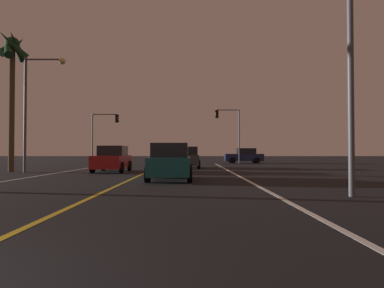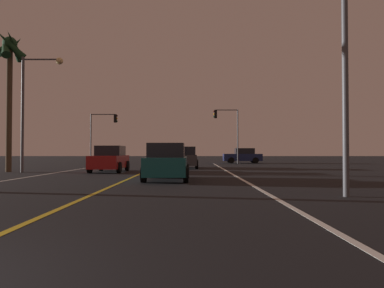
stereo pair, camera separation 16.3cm
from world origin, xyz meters
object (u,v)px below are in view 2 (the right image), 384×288
object	(u,v)px
street_lamp_right_near	(329,37)
car_oncoming	(111,159)
car_ahead_far	(186,158)
street_lamp_left_mid	(34,98)
traffic_light_near_right	(228,124)
car_crossing_side	(244,156)
car_lead_same_lane	(168,162)
traffic_light_near_left	(105,127)
palm_tree_left_mid	(11,59)

from	to	relation	value
street_lamp_right_near	car_oncoming	bearing A→B (deg)	-53.57
car_ahead_far	street_lamp_left_mid	xyz separation A→B (m)	(-9.46, -5.94, 3.89)
traffic_light_near_right	street_lamp_right_near	xyz separation A→B (m)	(0.18, -28.59, 0.34)
street_lamp_right_near	car_ahead_far	bearing A→B (deg)	-75.61
car_crossing_side	car_ahead_far	bearing A→B (deg)	62.46
street_lamp_right_near	car_lead_same_lane	bearing A→B (deg)	-49.24
street_lamp_left_mid	car_oncoming	bearing A→B (deg)	11.27
car_lead_same_lane	car_oncoming	xyz separation A→B (m)	(-4.20, 6.70, 0.00)
car_ahead_far	traffic_light_near_left	xyz separation A→B (m)	(-9.23, 10.90, 3.24)
car_lead_same_lane	street_lamp_right_near	world-z (taller)	street_lamp_right_near
car_lead_same_lane	traffic_light_near_left	size ratio (longest dim) A/B	0.79
street_lamp_right_near	street_lamp_left_mid	bearing A→B (deg)	-40.04
palm_tree_left_mid	traffic_light_near_right	bearing A→B (deg)	45.62
street_lamp_left_mid	street_lamp_right_near	bearing A→B (deg)	-40.04
car_lead_same_lane	street_lamp_left_mid	world-z (taller)	street_lamp_left_mid
car_lead_same_lane	traffic_light_near_left	distance (m)	24.41
street_lamp_right_near	traffic_light_near_right	bearing A→B (deg)	-89.65
street_lamp_right_near	palm_tree_left_mid	distance (m)	20.41
car_lead_same_lane	street_lamp_left_mid	bearing A→B (deg)	56.83
street_lamp_left_mid	palm_tree_left_mid	size ratio (longest dim) A/B	0.79
car_crossing_side	street_lamp_right_near	xyz separation A→B (m)	(-1.78, -29.81, 3.89)
car_oncoming	traffic_light_near_left	xyz separation A→B (m)	(-4.40, 15.91, 3.24)
street_lamp_left_mid	palm_tree_left_mid	bearing A→B (deg)	157.88
street_lamp_left_mid	car_ahead_far	bearing A→B (deg)	32.11
car_lead_same_lane	traffic_light_near_right	distance (m)	23.42
car_crossing_side	car_lead_same_lane	world-z (taller)	same
car_lead_same_lane	traffic_light_near_left	world-z (taller)	traffic_light_near_left
car_crossing_side	traffic_light_near_right	world-z (taller)	traffic_light_near_right
traffic_light_near_left	street_lamp_right_near	size ratio (longest dim) A/B	0.75
car_lead_same_lane	street_lamp_right_near	distance (m)	8.81
car_ahead_far	car_oncoming	bearing A→B (deg)	136.09
traffic_light_near_right	street_lamp_right_near	world-z (taller)	street_lamp_right_near
traffic_light_near_left	street_lamp_right_near	bearing A→B (deg)	-64.29
traffic_light_near_right	palm_tree_left_mid	distance (m)	22.67
car_ahead_far	traffic_light_near_right	bearing A→B (deg)	-21.82
traffic_light_near_right	traffic_light_near_left	xyz separation A→B (m)	(-13.59, 0.00, -0.31)
traffic_light_near_right	street_lamp_left_mid	world-z (taller)	street_lamp_left_mid
street_lamp_right_near	street_lamp_left_mid	distance (m)	18.28
car_crossing_side	street_lamp_left_mid	world-z (taller)	street_lamp_left_mid
car_crossing_side	car_lead_same_lane	xyz separation A→B (m)	(-6.94, -23.82, 0.00)
car_oncoming	traffic_light_near_right	xyz separation A→B (m)	(9.19, 15.91, 3.55)
street_lamp_left_mid	palm_tree_left_mid	xyz separation A→B (m)	(-1.90, 0.77, 2.64)
car_lead_same_lane	street_lamp_left_mid	xyz separation A→B (m)	(-8.84, 5.77, 3.89)
traffic_light_near_right	palm_tree_left_mid	size ratio (longest dim) A/B	0.65
traffic_light_near_left	car_oncoming	bearing A→B (deg)	-74.53
car_ahead_far	palm_tree_left_mid	world-z (taller)	palm_tree_left_mid
car_crossing_side	car_ahead_far	distance (m)	13.66
car_lead_same_lane	car_ahead_far	xyz separation A→B (m)	(0.62, 11.71, 0.00)
street_lamp_left_mid	traffic_light_near_right	bearing A→B (deg)	50.61
car_ahead_far	street_lamp_right_near	bearing A→B (deg)	-165.61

